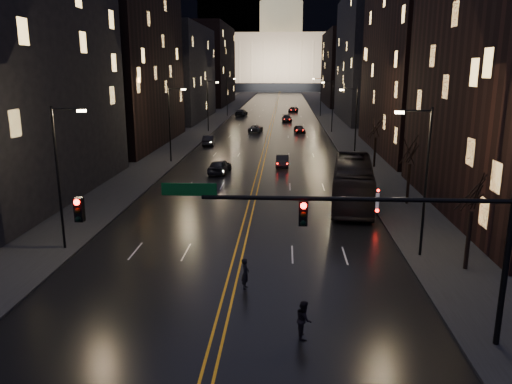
% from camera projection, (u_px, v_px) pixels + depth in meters
% --- Properties ---
extents(ground, '(900.00, 900.00, 0.00)m').
position_uv_depth(ground, '(217.00, 339.00, 21.12)').
color(ground, black).
rests_on(ground, ground).
extents(road, '(20.00, 320.00, 0.02)m').
position_uv_depth(road, '(276.00, 107.00, 147.05)').
color(road, black).
rests_on(road, ground).
extents(sidewalk_left, '(8.00, 320.00, 0.16)m').
position_uv_depth(sidewalk_left, '(229.00, 106.00, 147.82)').
color(sidewalk_left, black).
rests_on(sidewalk_left, ground).
extents(sidewalk_right, '(8.00, 320.00, 0.16)m').
position_uv_depth(sidewalk_right, '(324.00, 107.00, 146.25)').
color(sidewalk_right, black).
rests_on(sidewalk_right, ground).
extents(center_line, '(0.62, 320.00, 0.01)m').
position_uv_depth(center_line, '(276.00, 107.00, 147.05)').
color(center_line, orange).
rests_on(center_line, road).
extents(building_left_mid, '(12.00, 30.00, 28.00)m').
position_uv_depth(building_left_mid, '(120.00, 47.00, 71.23)').
color(building_left_mid, black).
rests_on(building_left_mid, ground).
extents(building_left_far, '(12.00, 34.00, 20.00)m').
position_uv_depth(building_left_far, '(177.00, 73.00, 109.01)').
color(building_left_far, black).
rests_on(building_left_far, ground).
extents(building_left_dist, '(12.00, 40.00, 24.00)m').
position_uv_depth(building_left_dist, '(209.00, 65.00, 155.02)').
color(building_left_dist, black).
rests_on(building_left_dist, ground).
extents(building_right_tall, '(12.00, 30.00, 38.00)m').
position_uv_depth(building_right_tall, '(429.00, 5.00, 63.78)').
color(building_right_tall, black).
rests_on(building_right_tall, ground).
extents(building_right_mid, '(12.00, 34.00, 26.00)m').
position_uv_depth(building_right_mid, '(372.00, 59.00, 105.92)').
color(building_right_mid, black).
rests_on(building_right_mid, ground).
extents(building_right_dist, '(12.00, 40.00, 22.00)m').
position_uv_depth(building_right_dist, '(345.00, 69.00, 152.90)').
color(building_right_dist, black).
rests_on(building_right_dist, ground).
extents(capitol, '(90.00, 50.00, 58.50)m').
position_uv_depth(capitol, '(281.00, 56.00, 259.16)').
color(capitol, black).
rests_on(capitol, ground).
extents(traffic_signal, '(17.29, 0.45, 7.00)m').
position_uv_depth(traffic_signal, '(364.00, 226.00, 19.55)').
color(traffic_signal, black).
rests_on(traffic_signal, ground).
extents(streetlamp_right_near, '(2.13, 0.25, 9.00)m').
position_uv_depth(streetlamp_right_near, '(423.00, 175.00, 28.97)').
color(streetlamp_right_near, black).
rests_on(streetlamp_right_near, ground).
extents(streetlamp_left_near, '(2.13, 0.25, 9.00)m').
position_uv_depth(streetlamp_left_near, '(60.00, 171.00, 30.18)').
color(streetlamp_left_near, black).
rests_on(streetlamp_left_near, ground).
extents(streetlamp_right_mid, '(2.13, 0.25, 9.00)m').
position_uv_depth(streetlamp_right_mid, '(354.00, 122.00, 58.03)').
color(streetlamp_right_mid, black).
rests_on(streetlamp_right_mid, ground).
extents(streetlamp_left_mid, '(2.13, 0.25, 9.00)m').
position_uv_depth(streetlamp_left_mid, '(171.00, 120.00, 59.25)').
color(streetlamp_left_mid, black).
rests_on(streetlamp_left_mid, ground).
extents(streetlamp_right_far, '(2.13, 0.25, 9.00)m').
position_uv_depth(streetlamp_right_far, '(331.00, 104.00, 87.09)').
color(streetlamp_right_far, black).
rests_on(streetlamp_right_far, ground).
extents(streetlamp_left_far, '(2.13, 0.25, 9.00)m').
position_uv_depth(streetlamp_left_far, '(209.00, 103.00, 88.31)').
color(streetlamp_left_far, black).
rests_on(streetlamp_left_far, ground).
extents(streetlamp_right_dist, '(2.13, 0.25, 9.00)m').
position_uv_depth(streetlamp_right_dist, '(320.00, 95.00, 116.16)').
color(streetlamp_right_dist, black).
rests_on(streetlamp_right_dist, ground).
extents(streetlamp_left_dist, '(2.13, 0.25, 9.00)m').
position_uv_depth(streetlamp_left_dist, '(228.00, 94.00, 117.37)').
color(streetlamp_left_dist, black).
rests_on(streetlamp_left_dist, ground).
extents(tree_right_near, '(2.40, 2.40, 6.65)m').
position_uv_depth(tree_right_near, '(473.00, 193.00, 27.04)').
color(tree_right_near, black).
rests_on(tree_right_near, ground).
extents(tree_right_mid, '(2.40, 2.40, 6.65)m').
position_uv_depth(tree_right_mid, '(411.00, 152.00, 40.61)').
color(tree_right_mid, black).
rests_on(tree_right_mid, ground).
extents(tree_right_far, '(2.40, 2.40, 6.65)m').
position_uv_depth(tree_right_far, '(376.00, 128.00, 56.11)').
color(tree_right_far, black).
rests_on(tree_right_far, ground).
extents(bus, '(4.67, 13.45, 3.67)m').
position_uv_depth(bus, '(353.00, 182.00, 41.83)').
color(bus, black).
rests_on(bus, ground).
extents(oncoming_car_a, '(2.38, 4.93, 1.62)m').
position_uv_depth(oncoming_car_a, '(220.00, 166.00, 54.00)').
color(oncoming_car_a, black).
rests_on(oncoming_car_a, ground).
extents(oncoming_car_b, '(1.85, 4.64, 1.50)m').
position_uv_depth(oncoming_car_b, '(209.00, 140.00, 73.91)').
color(oncoming_car_b, black).
rests_on(oncoming_car_b, ground).
extents(oncoming_car_c, '(2.63, 4.81, 1.28)m').
position_uv_depth(oncoming_car_c, '(256.00, 129.00, 89.00)').
color(oncoming_car_c, black).
rests_on(oncoming_car_c, ground).
extents(oncoming_car_d, '(2.91, 5.84, 1.63)m').
position_uv_depth(oncoming_car_d, '(241.00, 112.00, 119.16)').
color(oncoming_car_d, black).
rests_on(oncoming_car_d, ground).
extents(receding_car_a, '(1.53, 4.16, 1.36)m').
position_uv_depth(receding_car_a, '(282.00, 161.00, 57.78)').
color(receding_car_a, black).
rests_on(receding_car_a, ground).
extents(receding_car_b, '(2.20, 4.30, 1.40)m').
position_uv_depth(receding_car_b, '(300.00, 129.00, 87.75)').
color(receding_car_b, black).
rests_on(receding_car_b, ground).
extents(receding_car_c, '(2.28, 4.98, 1.41)m').
position_uv_depth(receding_car_c, '(287.00, 119.00, 105.92)').
color(receding_car_c, black).
rests_on(receding_car_c, ground).
extents(receding_car_d, '(2.79, 5.16, 1.37)m').
position_uv_depth(receding_car_d, '(293.00, 110.00, 129.21)').
color(receding_car_d, black).
rests_on(receding_car_d, ground).
extents(pedestrian_a, '(0.46, 0.64, 1.66)m').
position_uv_depth(pedestrian_a, '(245.00, 274.00, 25.72)').
color(pedestrian_a, black).
rests_on(pedestrian_a, ground).
extents(pedestrian_b, '(0.52, 0.85, 1.67)m').
position_uv_depth(pedestrian_b, '(304.00, 319.00, 21.04)').
color(pedestrian_b, black).
rests_on(pedestrian_b, ground).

